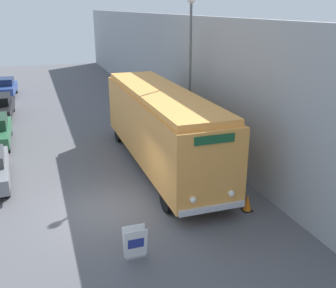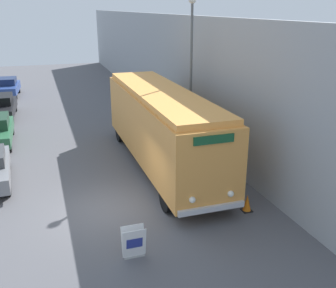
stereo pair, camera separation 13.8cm
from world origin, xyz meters
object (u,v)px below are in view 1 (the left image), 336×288
at_px(streetlamp, 190,57).
at_px(traffic_cone, 247,203).
at_px(parked_car_distant, 3,87).
at_px(sign_board, 135,243).
at_px(vintage_bus, 161,125).

xyz_separation_m(streetlamp, traffic_cone, (-0.33, -6.55, -4.44)).
relative_size(streetlamp, parked_car_distant, 1.81).
xyz_separation_m(parked_car_distant, traffic_cone, (9.25, -23.37, -0.46)).
relative_size(sign_board, parked_car_distant, 0.23).
height_order(vintage_bus, traffic_cone, vintage_bus).
height_order(sign_board, traffic_cone, sign_board).
bearing_deg(sign_board, vintage_bus, 65.84).
bearing_deg(parked_car_distant, streetlamp, -56.66).
xyz_separation_m(sign_board, parked_car_distant, (-4.72, 24.76, 0.30)).
height_order(streetlamp, parked_car_distant, streetlamp).
distance_m(sign_board, streetlamp, 10.25).
relative_size(streetlamp, traffic_cone, 11.71).
bearing_deg(streetlamp, traffic_cone, -92.91).
bearing_deg(streetlamp, parked_car_distant, 119.68).
bearing_deg(vintage_bus, traffic_cone, -71.81).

